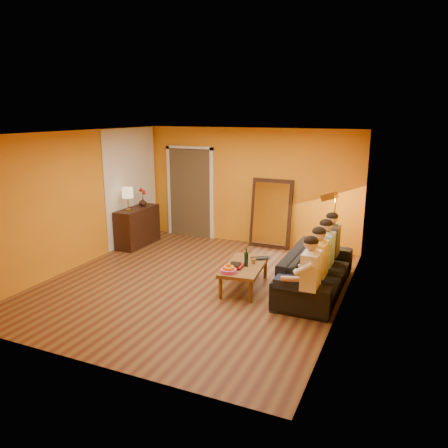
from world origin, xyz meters
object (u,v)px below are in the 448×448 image
at_px(person_mid_right, 325,255).
at_px(table_lamp, 128,199).
at_px(person_far_left, 311,277).
at_px(tumbler, 254,261).
at_px(dog, 302,272).
at_px(laptop, 261,259).
at_px(vase, 143,202).
at_px(sideboard, 138,227).
at_px(floor_lamp, 334,231).
at_px(person_mid_left, 319,265).
at_px(person_far_right, 331,246).
at_px(wine_bottle, 246,257).
at_px(coffee_table, 244,276).
at_px(sofa, 316,271).
at_px(mirror_frame, 271,213).

bearing_deg(person_mid_right, table_lamp, 172.50).
xyz_separation_m(table_lamp, person_far_left, (4.37, -1.68, -0.49)).
relative_size(person_far_left, tumbler, 12.97).
height_order(dog, laptop, dog).
relative_size(laptop, vase, 1.91).
height_order(sideboard, table_lamp, table_lamp).
relative_size(floor_lamp, person_mid_left, 1.18).
bearing_deg(tumbler, dog, 14.04).
bearing_deg(tumbler, floor_lamp, 55.95).
distance_m(floor_lamp, person_far_right, 0.64).
bearing_deg(laptop, sideboard, 126.48).
xyz_separation_m(dog, person_mid_left, (0.34, -0.36, 0.30)).
xyz_separation_m(person_mid_left, wine_bottle, (-1.21, -0.01, -0.03)).
height_order(person_mid_right, person_far_right, same).
distance_m(coffee_table, floor_lamp, 2.12).
bearing_deg(table_lamp, vase, 90.00).
height_order(sideboard, floor_lamp, floor_lamp).
relative_size(sideboard, laptop, 3.38).
distance_m(laptop, vase, 3.57).
xyz_separation_m(sideboard, floor_lamp, (4.29, 0.30, 0.29)).
bearing_deg(person_mid_left, person_far_left, -90.00).
xyz_separation_m(dog, person_far_left, (0.34, -0.91, 0.30)).
height_order(table_lamp, dog, table_lamp).
distance_m(sofa, person_far_left, 1.04).
distance_m(mirror_frame, tumbler, 2.40).
bearing_deg(person_far_right, wine_bottle, -137.48).
bearing_deg(vase, coffee_table, -27.66).
bearing_deg(sideboard, person_mid_left, -18.06).
bearing_deg(person_far_right, floor_lamp, 97.08).
relative_size(tumbler, vase, 0.51).
relative_size(mirror_frame, wine_bottle, 4.90).
height_order(laptop, vase, vase).
bearing_deg(floor_lamp, laptop, -112.55).
bearing_deg(mirror_frame, dog, -59.99).
bearing_deg(dog, sideboard, 158.23).
bearing_deg(wine_bottle, person_mid_left, 0.31).
bearing_deg(vase, dog, -18.05).
bearing_deg(laptop, mirror_frame, 67.28).
relative_size(mirror_frame, vase, 8.31).
height_order(sideboard, dog, sideboard).
bearing_deg(person_mid_left, mirror_frame, 122.24).
height_order(sideboard, coffee_table, sideboard).
distance_m(mirror_frame, floor_lamp, 1.69).
relative_size(coffee_table, tumbler, 12.97).
relative_size(mirror_frame, person_mid_left, 1.25).
relative_size(table_lamp, person_far_left, 0.42).
distance_m(dog, tumbler, 0.83).
xyz_separation_m(person_mid_right, vase, (-4.37, 1.13, 0.33)).
relative_size(sideboard, floor_lamp, 0.82).
bearing_deg(sofa, person_far_right, -11.31).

